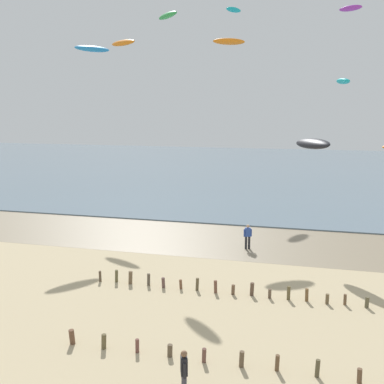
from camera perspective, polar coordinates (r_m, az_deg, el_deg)
wet_sand_strip at (r=33.42m, az=0.69°, el=-5.88°), size 120.00×8.50×0.01m
sea at (r=71.45m, az=7.90°, el=2.96°), size 160.00×70.00×0.10m
groyne_mid at (r=17.89m, az=10.27°, el=-20.60°), size 16.82×0.30×0.66m
groyne_far at (r=23.95m, az=4.58°, el=-11.99°), size 14.98×0.34×0.71m
person_nearest_camera at (r=16.00m, az=-1.01°, el=-21.89°), size 0.33×0.54×1.71m
person_mid_beach at (r=31.01m, az=7.06°, el=-5.52°), size 0.54×0.33×1.71m
kite_aloft_0 at (r=38.63m, az=19.41°, el=21.07°), size 1.91×1.61×0.51m
kite_aloft_3 at (r=57.58m, az=5.28°, el=21.97°), size 2.08×2.81×0.67m
kite_aloft_4 at (r=41.15m, az=4.70°, el=18.44°), size 3.04×2.30×0.70m
kite_aloft_6 at (r=31.09m, az=15.01°, el=5.93°), size 2.98×3.54×0.93m
kite_aloft_7 at (r=38.14m, az=-3.09°, el=21.40°), size 2.59×2.65×0.74m
kite_aloft_9 at (r=40.90m, az=-12.51°, el=17.27°), size 2.82×3.19×0.72m
kite_aloft_10 at (r=44.60m, az=18.57°, el=13.14°), size 1.63×2.99×0.69m
kite_aloft_11 at (r=45.62m, az=-8.71°, el=18.15°), size 3.27×2.37×0.89m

